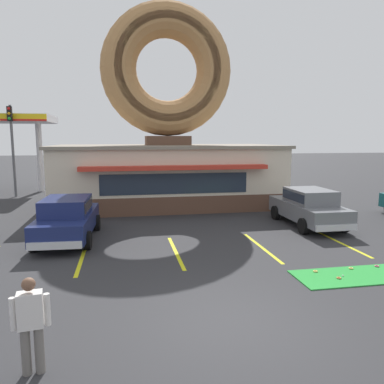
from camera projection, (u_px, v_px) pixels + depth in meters
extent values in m
plane|color=#2D2D30|center=(232.00, 324.00, 7.62)|extent=(160.00, 160.00, 0.00)
cube|color=brown|center=(168.00, 197.00, 21.24)|extent=(12.00, 6.00, 0.90)
cube|color=beige|center=(168.00, 169.00, 21.01)|extent=(12.00, 6.00, 2.30)
cube|color=gray|center=(168.00, 147.00, 20.84)|extent=(12.30, 6.30, 0.16)
cube|color=red|center=(176.00, 168.00, 17.76)|extent=(9.00, 0.60, 0.20)
cube|color=#232D3D|center=(175.00, 184.00, 18.15)|extent=(7.20, 0.03, 1.00)
cube|color=brown|center=(168.00, 141.00, 20.79)|extent=(2.40, 1.80, 0.50)
torus|color=#B27F4C|center=(167.00, 70.00, 20.25)|extent=(7.10, 1.90, 7.10)
torus|color=#9E6B42|center=(168.00, 68.00, 19.83)|extent=(6.25, 1.05, 6.24)
cube|color=green|center=(371.00, 275.00, 10.31)|extent=(4.32, 1.38, 0.03)
torus|color=#D8667F|center=(377.00, 266.00, 10.90)|extent=(0.13, 0.13, 0.04)
torus|color=#D17F47|center=(339.00, 278.00, 9.98)|extent=(0.13, 0.13, 0.04)
torus|color=#E5C666|center=(351.00, 268.00, 10.72)|extent=(0.13, 0.13, 0.04)
torus|color=#E5C666|center=(315.00, 271.00, 10.48)|extent=(0.13, 0.13, 0.04)
sphere|color=white|center=(343.00, 276.00, 10.13)|extent=(0.04, 0.04, 0.04)
cube|color=slate|center=(308.00, 210.00, 16.12)|extent=(1.76, 4.40, 0.68)
cube|color=slate|center=(310.00, 196.00, 15.88)|extent=(1.56, 2.10, 0.60)
cube|color=#232D3D|center=(310.00, 196.00, 15.88)|extent=(1.58, 2.02, 0.36)
cube|color=silver|center=(286.00, 207.00, 18.32)|extent=(1.67, 0.10, 0.24)
cube|color=silver|center=(336.00, 228.00, 13.98)|extent=(1.67, 0.10, 0.24)
cylinder|color=black|center=(276.00, 213.00, 17.33)|extent=(0.22, 0.64, 0.64)
cylinder|color=black|center=(311.00, 211.00, 17.65)|extent=(0.22, 0.64, 0.64)
cylinder|color=black|center=(303.00, 226.00, 14.68)|extent=(0.22, 0.64, 0.64)
cylinder|color=black|center=(344.00, 224.00, 15.00)|extent=(0.22, 0.64, 0.64)
cube|color=navy|center=(68.00, 222.00, 13.81)|extent=(1.97, 4.48, 0.68)
cube|color=navy|center=(66.00, 206.00, 13.57)|extent=(1.66, 2.17, 0.60)
cube|color=#232D3D|center=(66.00, 206.00, 13.57)|extent=(1.68, 2.09, 0.36)
cube|color=silver|center=(78.00, 216.00, 16.03)|extent=(1.67, 0.18, 0.24)
cube|color=silver|center=(55.00, 246.00, 11.65)|extent=(1.67, 0.18, 0.24)
cylinder|color=black|center=(52.00, 224.00, 15.08)|extent=(0.25, 0.65, 0.64)
cylinder|color=black|center=(97.00, 222.00, 15.31)|extent=(0.25, 0.65, 0.64)
cylinder|color=black|center=(33.00, 242.00, 12.40)|extent=(0.25, 0.65, 0.64)
cylinder|color=black|center=(88.00, 240.00, 12.64)|extent=(0.25, 0.65, 0.64)
cylinder|color=slate|center=(26.00, 351.00, 5.93)|extent=(0.15, 0.15, 0.79)
cylinder|color=slate|center=(39.00, 349.00, 5.99)|extent=(0.15, 0.15, 0.79)
cube|color=silver|center=(30.00, 310.00, 5.86)|extent=(0.41, 0.29, 0.58)
cylinder|color=silver|center=(13.00, 314.00, 5.79)|extent=(0.10, 0.10, 0.53)
cylinder|color=silver|center=(47.00, 309.00, 5.94)|extent=(0.10, 0.10, 0.53)
sphere|color=brown|center=(28.00, 284.00, 5.80)|extent=(0.21, 0.21, 0.21)
cylinder|color=#51565B|center=(67.00, 210.00, 17.04)|extent=(0.56, 0.56, 0.95)
torus|color=#303437|center=(67.00, 200.00, 16.98)|extent=(0.57, 0.57, 0.05)
cylinder|color=#595B60|center=(13.00, 152.00, 23.74)|extent=(0.16, 0.16, 5.80)
cube|color=black|center=(10.00, 114.00, 23.23)|extent=(0.28, 0.24, 0.90)
sphere|color=red|center=(9.00, 109.00, 23.07)|extent=(0.18, 0.18, 0.18)
sphere|color=orange|center=(9.00, 114.00, 23.12)|extent=(0.18, 0.18, 0.18)
sphere|color=green|center=(9.00, 118.00, 23.16)|extent=(0.18, 0.18, 0.18)
cylinder|color=silver|center=(40.00, 157.00, 26.21)|extent=(0.40, 0.40, 4.80)
cube|color=yellow|center=(82.00, 257.00, 11.86)|extent=(0.12, 3.60, 0.01)
cube|color=yellow|center=(176.00, 252.00, 12.40)|extent=(0.12, 3.60, 0.01)
cube|color=yellow|center=(262.00, 247.00, 12.94)|extent=(0.12, 3.60, 0.01)
cube|color=yellow|center=(340.00, 243.00, 13.48)|extent=(0.12, 3.60, 0.01)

